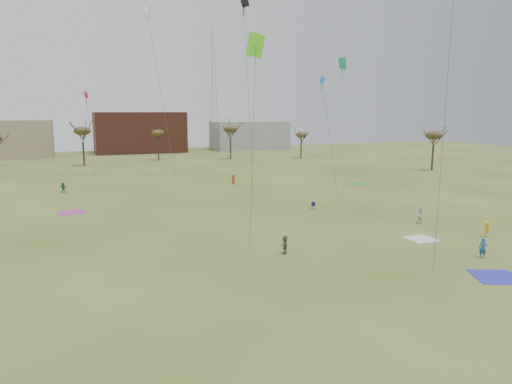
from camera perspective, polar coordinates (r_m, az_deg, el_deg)
name	(u,v)px	position (r m, az deg, el deg)	size (l,w,h in m)	color
ground	(325,305)	(31.26, 8.42, -13.59)	(260.00, 260.00, 0.00)	#44581B
flyer_near_right	(483,248)	(44.29, 26.10, -6.20)	(0.64, 0.42, 1.77)	#1F5A91
spectator_fore_c	(285,245)	(41.14, 3.56, -6.47)	(1.51, 0.48, 1.63)	brown
flyer_mid_b	(487,229)	(51.86, 26.48, -4.06)	(1.04, 0.60, 1.62)	gold
spectator_mid_e	(421,216)	(54.89, 19.59, -2.74)	(0.89, 0.69, 1.82)	silver
flyer_far_a	(63,187)	(77.34, -22.58, 0.53)	(1.47, 0.47, 1.59)	#277730
flyer_far_b	(233,179)	(79.94, -2.80, 1.58)	(0.78, 0.50, 1.59)	#AC351D
blanket_blue	(496,277)	(40.09, 27.37, -9.26)	(3.26, 3.26, 0.03)	#2A2DB8
blanket_cream	(421,239)	(48.59, 19.63, -5.46)	(2.69, 2.69, 0.03)	silver
blanket_plum	(71,212)	(61.92, -21.72, -2.34)	(2.98, 2.98, 0.03)	#AF3587
blanket_olive	(356,184)	(81.72, 12.13, 0.99)	(3.03, 3.03, 0.03)	#338D37
camp_chair_right	(313,207)	(59.85, 7.00, -1.85)	(0.74, 0.74, 0.87)	#141839
kites_aloft	(235,28)	(54.79, -2.65, 19.46)	(61.39, 63.74, 26.65)	#DB26C7
tree_line	(129,136)	(104.59, -15.37, 6.68)	(117.44, 49.32, 8.91)	#3A2B1E
building_brick	(139,132)	(146.13, -14.13, 7.14)	(26.00, 16.00, 12.00)	brown
building_grey	(249,135)	(152.97, -0.81, 6.99)	(24.00, 12.00, 9.00)	gray
radio_tower	(213,90)	(156.32, -5.27, 12.40)	(1.51, 1.72, 41.00)	#9EA3A8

